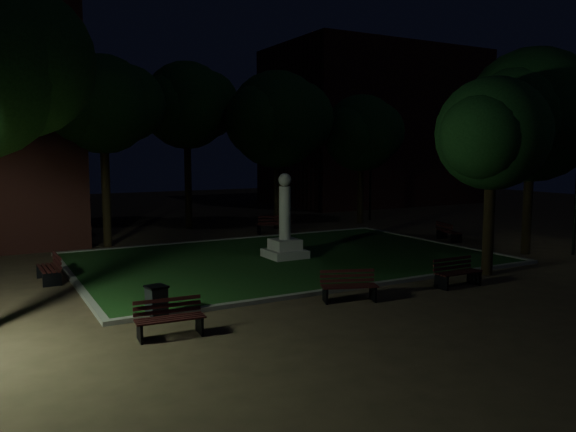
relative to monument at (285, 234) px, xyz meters
The scene contains 19 objects.
ground 2.22m from the monument, 90.00° to the right, with size 80.00×80.00×0.00m, color #483726.
lawn 0.92m from the monument, ahead, with size 15.00×10.00×0.08m, color #1D4318.
lawn_kerb 0.90m from the monument, ahead, with size 15.40×10.40×0.12m.
monument is the anchor object (origin of this frame).
building_far 25.95m from the monument, 45.00° to the left, with size 16.00×10.00×12.00m, color #52231E.
tree_north_wl 9.58m from the monument, 129.91° to the left, with size 5.07×4.14×8.12m.
tree_north_er 9.97m from the monument, 63.40° to the left, with size 6.21×5.07×8.27m.
tree_ne 12.48m from the monument, 39.36° to the left, with size 5.28×4.31×7.27m.
tree_east 10.83m from the monument, 21.74° to the right, with size 6.39×5.22×8.10m.
tree_se 8.19m from the monument, 49.80° to the right, with size 4.52×3.69×6.51m.
tree_far_north 11.47m from the monument, 91.30° to the left, with size 5.54×4.53×8.73m.
lamppost_ne 13.54m from the monument, 38.94° to the left, with size 1.18×0.28×4.56m.
bench_near_left 6.24m from the monument, 102.26° to the right, with size 1.62×1.04×0.84m.
bench_near_right 6.78m from the monument, 67.92° to the right, with size 1.56×0.55×0.86m.
bench_west_near 9.30m from the monument, 134.64° to the right, with size 1.55×0.65×0.83m.
bench_left_side 8.24m from the monument, behind, with size 0.61×1.61×0.87m.
bench_right_side 8.66m from the monument, ahead, with size 0.97×1.64×0.85m.
bench_far_side 6.73m from the monument, 66.08° to the left, with size 1.80×0.94×0.94m.
trash_bin 8.20m from the monument, 141.34° to the right, with size 0.55×0.55×0.82m.
Camera 1 is at (-10.07, -16.42, 4.08)m, focal length 35.00 mm.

